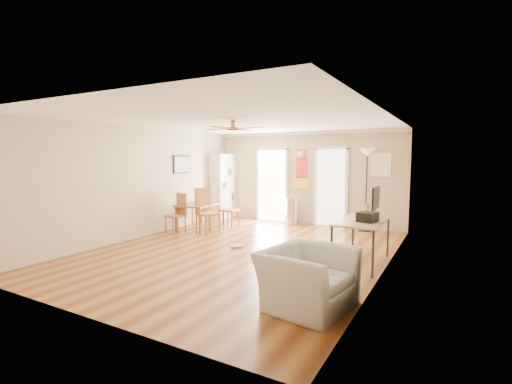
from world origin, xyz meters
The scene contains 29 objects.
floor centered at (0.00, 0.00, 0.00)m, with size 7.00×7.00×0.00m, color brown.
ceiling centered at (0.00, 0.00, 2.60)m, with size 5.50×7.00×0.00m, color silver, non-canonical shape.
wall_back centered at (0.00, 3.50, 1.30)m, with size 5.50×0.04×2.60m, color beige, non-canonical shape.
wall_front centered at (0.00, -3.50, 1.30)m, with size 5.50×0.04×2.60m, color beige, non-canonical shape.
wall_left centered at (-2.75, 0.00, 1.30)m, with size 0.04×7.00×2.60m, color beige, non-canonical shape.
wall_right centered at (2.75, 0.00, 1.30)m, with size 0.04×7.00×2.60m, color beige, non-canonical shape.
crown_molding centered at (0.00, 0.00, 2.56)m, with size 5.50×7.00×0.08m, color white, non-canonical shape.
kitchen_doorway centered at (-1.05, 3.48, 1.05)m, with size 0.90×0.10×2.10m, color white, non-canonical shape.
bathroom_doorway centered at (0.75, 3.48, 1.05)m, with size 0.80×0.10×2.10m, color white, non-canonical shape.
wall_decal centered at (-0.13, 3.48, 1.55)m, with size 0.46×0.03×1.10m, color red.
ac_grille centered at (2.05, 3.47, 1.70)m, with size 0.50×0.04×0.60m, color white.
framed_poster centered at (-2.73, 1.40, 1.70)m, with size 0.04×0.66×0.48m, color black.
ceiling_fan centered at (0.00, -0.30, 2.43)m, with size 1.24×1.24×0.20m, color #593819, non-canonical shape.
bookshelf centered at (-2.53, 3.08, 0.99)m, with size 0.40×0.89×1.99m, color silver, non-canonical shape.
dining_table centered at (-2.15, 1.44, 0.34)m, with size 0.82×1.36×0.68m, color #9A5831, non-canonical shape.
dining_chair_right_a centered at (-1.60, 2.00, 0.52)m, with size 0.43×0.43×1.04m, color #915E2E, non-canonical shape.
dining_chair_right_b centered at (-1.60, 1.02, 0.56)m, with size 0.46×0.46×1.12m, color olive, non-canonical shape.
dining_chair_near centered at (-2.33, 0.66, 0.49)m, with size 0.41×0.41×0.99m, color #9B6232, non-canonical shape.
trash_can centered at (-0.29, 3.20, 0.37)m, with size 0.34×0.34×0.73m, color silver.
torchiere_lamp centered at (1.75, 3.24, 1.05)m, with size 0.40×0.40×2.11m, color black, non-canonical shape.
computer_desk centered at (2.33, 0.28, 0.40)m, with size 0.74×1.49×0.80m, color tan, non-canonical shape.
imac centered at (2.47, 0.69, 1.08)m, with size 0.08×0.60×0.56m, color black, non-canonical shape.
keyboard centered at (2.20, 0.84, 0.80)m, with size 0.12×0.36×0.01m, color white.
printer centered at (2.45, 0.12, 0.88)m, with size 0.28×0.32×0.17m, color black.
orange_bottle centered at (2.30, 0.82, 0.91)m, with size 0.08×0.08×0.24m, color orange.
wastebasket_a centered at (1.20, 0.20, 0.17)m, with size 0.29×0.29×0.33m, color white.
wastebasket_b centered at (1.86, -0.45, 0.13)m, with size 0.23×0.23×0.27m, color white.
floor_cloth centered at (-0.26, 0.21, 0.02)m, with size 0.26×0.20×0.04m, color gray.
armchair centered at (2.15, -1.92, 0.37)m, with size 1.14×0.99×0.74m, color #ACACA7.
Camera 1 is at (3.74, -6.13, 1.90)m, focal length 25.33 mm.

